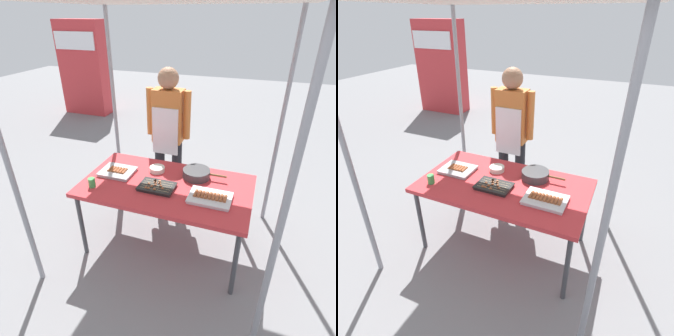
# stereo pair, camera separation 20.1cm
# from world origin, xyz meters

# --- Properties ---
(ground_plane) EXTENTS (18.00, 18.00, 0.00)m
(ground_plane) POSITION_xyz_m (0.00, 0.00, 0.00)
(ground_plane) COLOR slate
(stall_table) EXTENTS (1.60, 0.90, 0.75)m
(stall_table) POSITION_xyz_m (0.00, 0.00, 0.70)
(stall_table) COLOR #C63338
(stall_table) RESTS_ON ground
(stall_canopy) EXTENTS (2.10, 1.80, 2.31)m
(stall_canopy) POSITION_xyz_m (0.00, 0.00, 2.20)
(stall_canopy) COLOR gray
(stall_canopy) RESTS_ON ground
(tray_grilled_sausages) EXTENTS (0.37, 0.27, 0.05)m
(tray_grilled_sausages) POSITION_xyz_m (0.44, -0.11, 0.77)
(tray_grilled_sausages) COLOR silver
(tray_grilled_sausages) RESTS_ON stall_table
(tray_meat_skewers) EXTENTS (0.33, 0.23, 0.04)m
(tray_meat_skewers) POSITION_xyz_m (-0.06, -0.09, 0.77)
(tray_meat_skewers) COLOR black
(tray_meat_skewers) RESTS_ON stall_table
(tray_pork_links) EXTENTS (0.33, 0.28, 0.05)m
(tray_pork_links) POSITION_xyz_m (-0.54, 0.04, 0.77)
(tray_pork_links) COLOR #ADADB2
(tray_pork_links) RESTS_ON stall_table
(cooking_wok) EXTENTS (0.43, 0.27, 0.08)m
(cooking_wok) POSITION_xyz_m (0.24, 0.22, 0.79)
(cooking_wok) COLOR #38383A
(cooking_wok) RESTS_ON stall_table
(condiment_bowl) EXTENTS (0.15, 0.15, 0.05)m
(condiment_bowl) POSITION_xyz_m (-0.17, 0.20, 0.77)
(condiment_bowl) COLOR silver
(condiment_bowl) RESTS_ON stall_table
(drink_cup_near_edge) EXTENTS (0.07, 0.07, 0.09)m
(drink_cup_near_edge) POSITION_xyz_m (-0.64, -0.27, 0.79)
(drink_cup_near_edge) COLOR #3F994C
(drink_cup_near_edge) RESTS_ON stall_table
(vendor_woman) EXTENTS (0.52, 0.24, 1.68)m
(vendor_woman) POSITION_xyz_m (-0.25, 0.77, 1.00)
(vendor_woman) COLOR black
(vendor_woman) RESTS_ON ground
(neighbor_stall_left) EXTENTS (1.09, 0.54, 2.06)m
(neighbor_stall_left) POSITION_xyz_m (-3.33, 3.71, 1.03)
(neighbor_stall_left) COLOR #C63338
(neighbor_stall_left) RESTS_ON ground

